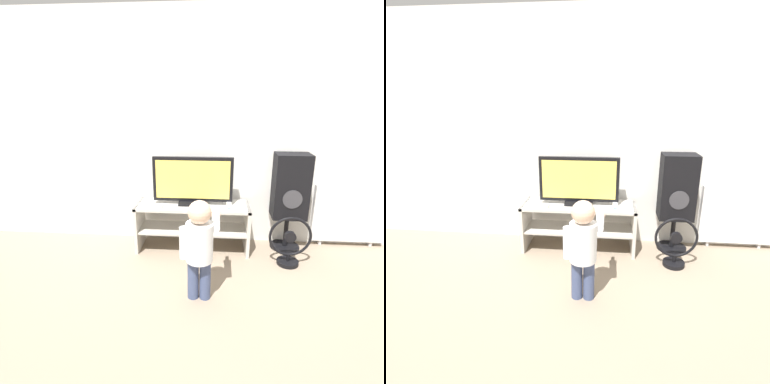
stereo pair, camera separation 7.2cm
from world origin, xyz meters
TOP-DOWN VIEW (x-y plane):
  - ground_plane at (0.00, 0.00)m, footprint 16.00×16.00m
  - wall_back at (0.00, 0.50)m, footprint 10.00×0.06m
  - tv_stand at (0.00, 0.21)m, footprint 1.27×0.42m
  - television at (0.00, 0.23)m, footprint 0.88×0.20m
  - game_console at (0.40, 0.14)m, footprint 0.05×0.16m
  - remote_primary at (-0.34, 0.09)m, footprint 0.04×0.13m
  - child at (0.13, -0.68)m, footprint 0.34×0.50m
  - speaker_tower at (1.08, 0.31)m, footprint 0.38×0.34m
  - floor_fan at (1.03, -0.07)m, footprint 0.44×0.23m
  - radiator at (1.80, 0.43)m, footprint 0.83×0.08m

SIDE VIEW (x-z plane):
  - ground_plane at x=0.00m, z-range 0.00..0.00m
  - floor_fan at x=1.03m, z-range -0.03..0.51m
  - tv_stand at x=0.00m, z-range 0.09..0.63m
  - radiator at x=1.80m, z-range 0.03..0.77m
  - child at x=0.13m, z-range 0.08..0.98m
  - remote_primary at x=-0.34m, z-range 0.54..0.56m
  - game_console at x=0.40m, z-range 0.54..0.58m
  - speaker_tower at x=1.08m, z-range 0.16..1.27m
  - television at x=0.00m, z-range 0.53..1.07m
  - wall_back at x=0.00m, z-range 0.00..2.60m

